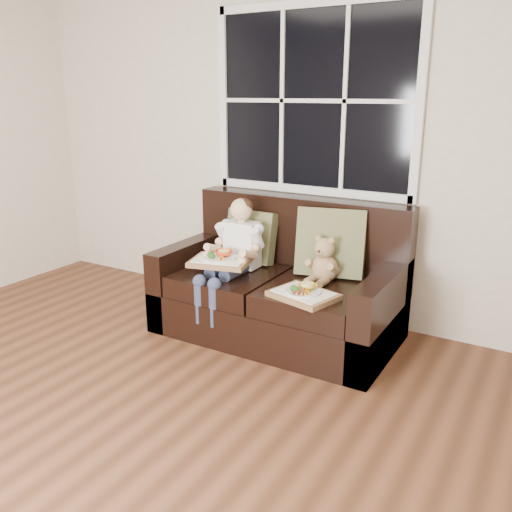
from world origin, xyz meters
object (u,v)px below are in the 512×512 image
Objects in this scene: teddy_bear at (324,263)px; tray_left at (220,260)px; tray_right at (304,294)px; child at (235,247)px; loveseat at (281,292)px.

tray_left is at bearing -152.60° from teddy_bear.
tray_right is at bearing -20.90° from tray_left.
teddy_bear reaches higher than tray_left.
tray_right is (0.69, -0.08, -0.10)m from tray_left.
child is 1.73× the size of tray_left.
tray_left is (-0.67, -0.29, -0.01)m from teddy_bear.
teddy_bear is at bearing 8.80° from tray_left.
teddy_bear is 0.71× the size of tray_left.
teddy_bear is 0.38m from tray_right.
loveseat is 0.51m from tray_left.
tray_right is at bearing -19.50° from child.
child is at bearing -164.61° from teddy_bear.
tray_left is at bearing -171.41° from tray_right.
teddy_bear reaches higher than tray_right.
loveseat is at bearing -173.70° from teddy_bear.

